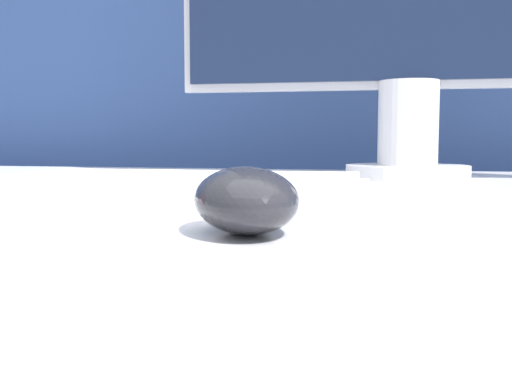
# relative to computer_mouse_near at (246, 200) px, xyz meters

# --- Properties ---
(partition_panel) EXTENTS (5.00, 0.03, 1.26)m
(partition_panel) POSITION_rel_computer_mouse_near_xyz_m (-0.05, 0.89, -0.14)
(partition_panel) COLOR navy
(partition_panel) RESTS_ON ground_plane
(computer_mouse_near) EXTENTS (0.10, 0.12, 0.04)m
(computer_mouse_near) POSITION_rel_computer_mouse_near_xyz_m (0.00, 0.00, 0.00)
(computer_mouse_near) COLOR #232328
(computer_mouse_near) RESTS_ON desk
(keyboard) EXTENTS (0.37, 0.12, 0.02)m
(keyboard) POSITION_rel_computer_mouse_near_xyz_m (-0.11, 0.23, -0.01)
(keyboard) COLOR white
(keyboard) RESTS_ON desk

